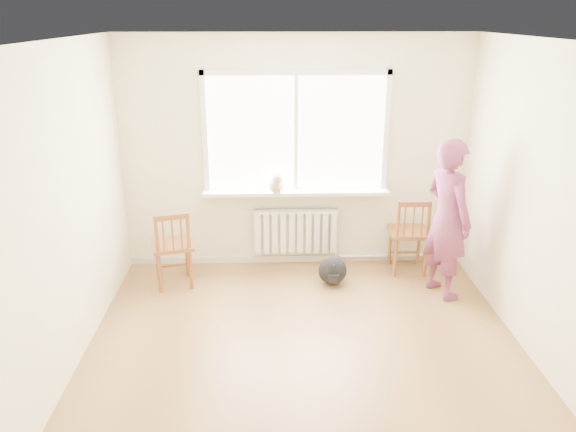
{
  "coord_description": "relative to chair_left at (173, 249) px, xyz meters",
  "views": [
    {
      "loc": [
        -0.31,
        -4.07,
        2.9
      ],
      "look_at": [
        -0.13,
        1.2,
        0.98
      ],
      "focal_mm": 35.0,
      "sensor_mm": 36.0,
      "label": 1
    }
  ],
  "objects": [
    {
      "name": "floor",
      "position": [
        1.38,
        -1.64,
        -0.45
      ],
      "size": [
        4.5,
        4.5,
        0.0
      ],
      "primitive_type": "plane",
      "color": "olive",
      "rests_on": "ground"
    },
    {
      "name": "ceiling",
      "position": [
        1.38,
        -1.64,
        2.25
      ],
      "size": [
        4.5,
        4.5,
        0.0
      ],
      "primitive_type": "plane",
      "rotation": [
        3.14,
        0.0,
        0.0
      ],
      "color": "white",
      "rests_on": "back_wall"
    },
    {
      "name": "back_wall",
      "position": [
        1.38,
        0.61,
        0.9
      ],
      "size": [
        4.0,
        0.01,
        2.7
      ],
      "primitive_type": "cube",
      "color": "#F3ECC2",
      "rests_on": "ground"
    },
    {
      "name": "window",
      "position": [
        1.38,
        0.59,
        1.21
      ],
      "size": [
        2.12,
        0.05,
        1.42
      ],
      "color": "white",
      "rests_on": "back_wall"
    },
    {
      "name": "windowsill",
      "position": [
        1.38,
        0.5,
        0.48
      ],
      "size": [
        2.15,
        0.22,
        0.04
      ],
      "primitive_type": "cube",
      "color": "white",
      "rests_on": "back_wall"
    },
    {
      "name": "radiator",
      "position": [
        1.38,
        0.52,
        -0.01
      ],
      "size": [
        1.0,
        0.12,
        0.55
      ],
      "color": "white",
      "rests_on": "back_wall"
    },
    {
      "name": "heating_pipe",
      "position": [
        2.63,
        0.55,
        -0.37
      ],
      "size": [
        1.4,
        0.04,
        0.04
      ],
      "primitive_type": "cylinder",
      "rotation": [
        0.0,
        1.57,
        0.0
      ],
      "color": "silver",
      "rests_on": "back_wall"
    },
    {
      "name": "baseboard",
      "position": [
        1.38,
        0.6,
        -0.41
      ],
      "size": [
        4.0,
        0.03,
        0.08
      ],
      "primitive_type": "cube",
      "color": "beige",
      "rests_on": "ground"
    },
    {
      "name": "chair_left",
      "position": [
        0.0,
        0.0,
        0.0
      ],
      "size": [
        0.53,
        0.52,
        0.89
      ],
      "rotation": [
        0.0,
        0.0,
        3.4
      ],
      "color": "#99542C",
      "rests_on": "floor"
    },
    {
      "name": "chair_right",
      "position": [
        2.69,
        0.26,
        0.01
      ],
      "size": [
        0.47,
        0.45,
        0.92
      ],
      "rotation": [
        0.0,
        0.0,
        3.11
      ],
      "color": "#99542C",
      "rests_on": "floor"
    },
    {
      "name": "person",
      "position": [
        2.93,
        -0.27,
        0.41
      ],
      "size": [
        0.62,
        0.74,
        1.72
      ],
      "primitive_type": "imported",
      "rotation": [
        0.0,
        0.0,
        1.97
      ],
      "color": "#D04552",
      "rests_on": "floor"
    },
    {
      "name": "cat",
      "position": [
        1.15,
        0.42,
        0.61
      ],
      "size": [
        0.21,
        0.41,
        0.28
      ],
      "rotation": [
        0.0,
        0.0,
        0.11
      ],
      "color": "#CCB18B",
      "rests_on": "windowsill"
    },
    {
      "name": "backpack",
      "position": [
        1.77,
        -0.01,
        -0.29
      ],
      "size": [
        0.39,
        0.34,
        0.32
      ],
      "primitive_type": "ellipsoid",
      "rotation": [
        0.0,
        0.0,
        0.38
      ],
      "color": "black",
      "rests_on": "floor"
    }
  ]
}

